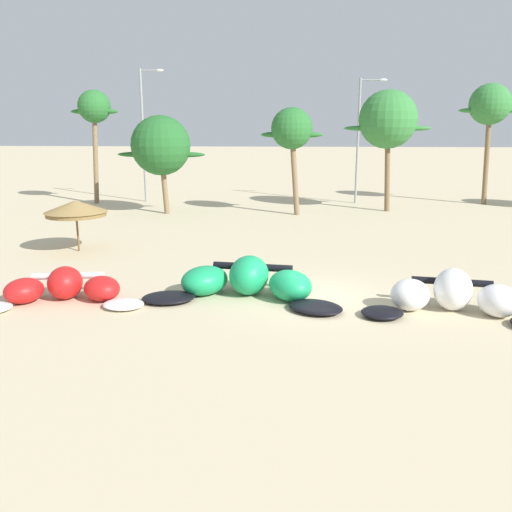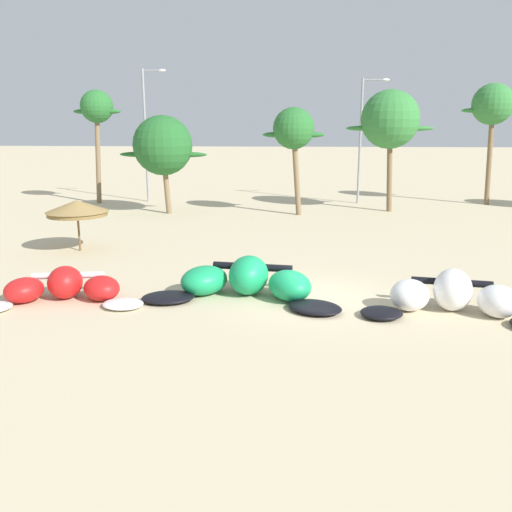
% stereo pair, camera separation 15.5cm
% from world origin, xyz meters
% --- Properties ---
extents(ground_plane, '(260.00, 260.00, 0.00)m').
position_xyz_m(ground_plane, '(0.00, 0.00, 0.00)').
color(ground_plane, beige).
extents(kite_far_left, '(5.96, 3.19, 1.15)m').
position_xyz_m(kite_far_left, '(-8.68, -0.96, 0.44)').
color(kite_far_left, white).
rests_on(kite_far_left, ground).
extents(kite_left, '(7.24, 3.82, 1.40)m').
position_xyz_m(kite_left, '(-2.37, -0.06, 0.53)').
color(kite_left, black).
rests_on(kite_left, ground).
extents(kite_left_of_center, '(6.07, 3.28, 1.40)m').
position_xyz_m(kite_left_of_center, '(4.47, -1.32, 0.54)').
color(kite_left_of_center, black).
rests_on(kite_left_of_center, ground).
extents(beach_umbrella_near_van, '(2.96, 2.96, 2.47)m').
position_xyz_m(beach_umbrella_near_van, '(-11.09, 6.61, 2.09)').
color(beach_umbrella_near_van, brown).
rests_on(beach_umbrella_near_van, ground).
extents(palm_leftmost, '(3.64, 2.43, 8.47)m').
position_xyz_m(palm_leftmost, '(-15.59, 22.61, 7.02)').
color(palm_leftmost, '#7F6647').
rests_on(palm_leftmost, ground).
extents(palm_left, '(5.96, 3.98, 6.58)m').
position_xyz_m(palm_left, '(-9.59, 18.08, 4.56)').
color(palm_left, '#7F6647').
rests_on(palm_left, ground).
extents(palm_left_of_gap, '(4.07, 2.72, 7.07)m').
position_xyz_m(palm_left_of_gap, '(-0.85, 18.12, 5.60)').
color(palm_left_of_gap, '#7F6647').
rests_on(palm_left_of_gap, ground).
extents(palm_center_left, '(5.94, 3.96, 8.28)m').
position_xyz_m(palm_center_left, '(5.66, 20.10, 6.24)').
color(palm_center_left, brown).
rests_on(palm_center_left, ground).
extents(palm_center_right, '(4.51, 3.01, 8.91)m').
position_xyz_m(palm_center_right, '(13.66, 23.97, 7.27)').
color(palm_center_right, brown).
rests_on(palm_center_right, ground).
extents(lamppost_west, '(1.88, 0.24, 10.05)m').
position_xyz_m(lamppost_west, '(-12.19, 23.89, 5.58)').
color(lamppost_west, gray).
rests_on(lamppost_west, ground).
extents(lamppost_west_center, '(2.05, 0.24, 9.29)m').
position_xyz_m(lamppost_west_center, '(4.32, 24.00, 5.22)').
color(lamppost_west_center, gray).
rests_on(lamppost_west_center, ground).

